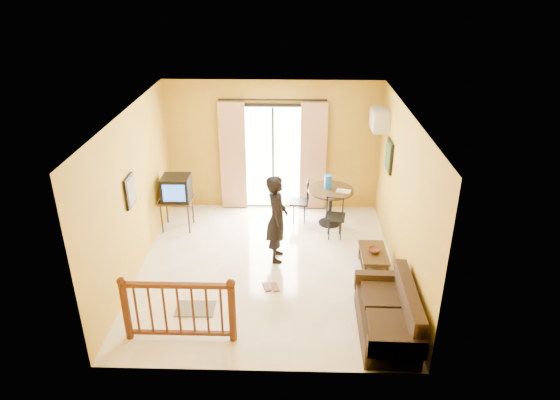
{
  "coord_description": "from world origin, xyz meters",
  "views": [
    {
      "loc": [
        0.43,
        -7.51,
        4.89
      ],
      "look_at": [
        0.21,
        0.2,
        1.23
      ],
      "focal_mm": 32.0,
      "sensor_mm": 36.0,
      "label": 1
    }
  ],
  "objects_px": {
    "television": "(176,188)",
    "coffee_table": "(373,258)",
    "sofa": "(390,317)",
    "standing_person": "(277,219)",
    "dining_table": "(330,197)"
  },
  "relations": [
    {
      "from": "sofa",
      "to": "coffee_table",
      "type": "bearing_deg",
      "value": 91.16
    },
    {
      "from": "standing_person",
      "to": "coffee_table",
      "type": "bearing_deg",
      "value": -103.03
    },
    {
      "from": "standing_person",
      "to": "television",
      "type": "bearing_deg",
      "value": 59.26
    },
    {
      "from": "dining_table",
      "to": "sofa",
      "type": "xyz_separation_m",
      "value": [
        0.65,
        -3.39,
        -0.32
      ]
    },
    {
      "from": "television",
      "to": "dining_table",
      "type": "relative_size",
      "value": 0.59
    },
    {
      "from": "dining_table",
      "to": "television",
      "type": "bearing_deg",
      "value": -174.83
    },
    {
      "from": "coffee_table",
      "to": "sofa",
      "type": "relative_size",
      "value": 0.49
    },
    {
      "from": "television",
      "to": "coffee_table",
      "type": "relative_size",
      "value": 0.67
    },
    {
      "from": "sofa",
      "to": "television",
      "type": "bearing_deg",
      "value": 141.16
    },
    {
      "from": "coffee_table",
      "to": "sofa",
      "type": "xyz_separation_m",
      "value": [
        0.0,
        -1.68,
        0.05
      ]
    },
    {
      "from": "television",
      "to": "coffee_table",
      "type": "xyz_separation_m",
      "value": [
        3.72,
        -1.44,
        -0.65
      ]
    },
    {
      "from": "dining_table",
      "to": "coffee_table",
      "type": "bearing_deg",
      "value": -69.14
    },
    {
      "from": "dining_table",
      "to": "coffee_table",
      "type": "relative_size",
      "value": 1.14
    },
    {
      "from": "coffee_table",
      "to": "television",
      "type": "bearing_deg",
      "value": 158.87
    },
    {
      "from": "television",
      "to": "standing_person",
      "type": "bearing_deg",
      "value": -29.12
    }
  ]
}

